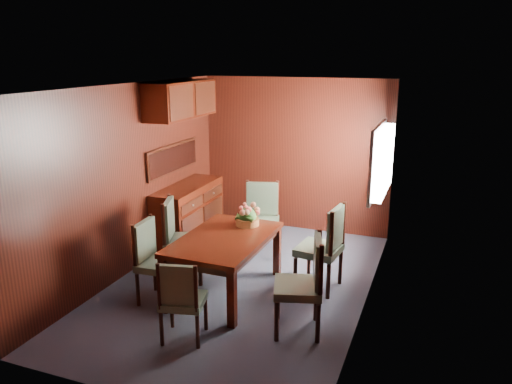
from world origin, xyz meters
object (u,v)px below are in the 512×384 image
at_px(sideboard, 189,215).
at_px(chair_head, 181,297).
at_px(flower_centerpiece, 247,214).
at_px(chair_left_near, 154,256).
at_px(chair_right_near, 306,279).
at_px(dining_table, 225,245).

height_order(sideboard, chair_head, sideboard).
relative_size(chair_head, flower_centerpiece, 2.79).
bearing_deg(chair_left_near, chair_head, 43.56).
bearing_deg(chair_right_near, chair_head, 103.24).
height_order(dining_table, flower_centerpiece, flower_centerpiece).
relative_size(sideboard, dining_table, 0.93).
height_order(chair_left_near, chair_head, chair_left_near).
relative_size(dining_table, flower_centerpiece, 4.86).
xyz_separation_m(chair_left_near, chair_head, (0.72, -0.66, -0.05)).
bearing_deg(sideboard, dining_table, -47.28).
bearing_deg(chair_left_near, sideboard, -168.12).
xyz_separation_m(sideboard, flower_centerpiece, (1.25, -0.77, 0.40)).
height_order(chair_head, flower_centerpiece, flower_centerpiece).
xyz_separation_m(chair_left_near, chair_right_near, (1.79, -0.05, 0.04)).
xyz_separation_m(sideboard, chair_right_near, (2.26, -1.74, 0.12)).
distance_m(chair_head, flower_centerpiece, 1.63).
height_order(dining_table, chair_head, chair_head).
bearing_deg(dining_table, chair_right_near, -22.88).
distance_m(sideboard, chair_right_near, 2.86).
distance_m(dining_table, flower_centerpiece, 0.54).
bearing_deg(chair_head, flower_centerpiece, 74.77).
distance_m(chair_left_near, chair_right_near, 1.79).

